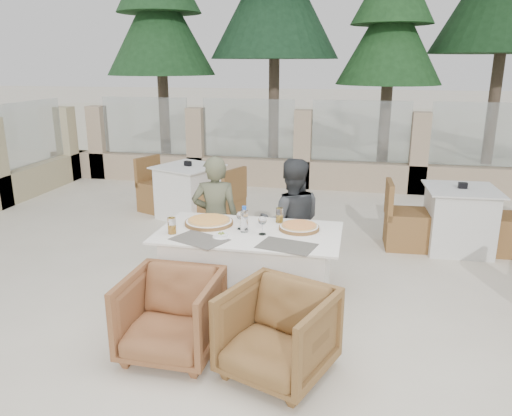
% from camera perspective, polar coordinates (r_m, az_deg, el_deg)
% --- Properties ---
extents(ground, '(80.00, 80.00, 0.00)m').
position_cam_1_polar(ground, '(4.73, -1.81, -11.41)').
color(ground, beige).
rests_on(ground, ground).
extents(sand_patch, '(30.00, 16.00, 0.01)m').
position_cam_1_polar(sand_patch, '(18.22, 8.71, 9.21)').
color(sand_patch, beige).
rests_on(sand_patch, ground).
extents(perimeter_wall_far, '(10.00, 0.34, 1.60)m').
position_cam_1_polar(perimeter_wall_far, '(9.03, 5.37, 7.33)').
color(perimeter_wall_far, tan).
rests_on(perimeter_wall_far, ground).
extents(pine_far_left, '(2.42, 2.42, 5.50)m').
position_cam_1_polar(pine_far_left, '(11.96, -10.87, 18.68)').
color(pine_far_left, '#1F4822').
rests_on(pine_far_left, ground).
extents(pine_mid_left, '(2.86, 2.86, 6.50)m').
position_cam_1_polar(pine_mid_left, '(11.78, 2.16, 21.42)').
color(pine_mid_left, '#193B21').
rests_on(pine_mid_left, ground).
extents(pine_centre, '(2.20, 2.20, 5.00)m').
position_cam_1_polar(pine_centre, '(11.28, 15.06, 17.31)').
color(pine_centre, '#214E23').
rests_on(pine_centre, ground).
extents(pine_mid_right, '(2.99, 2.99, 6.80)m').
position_cam_1_polar(pine_mid_right, '(12.25, 26.76, 20.31)').
color(pine_mid_right, '#17391B').
rests_on(pine_mid_right, ground).
extents(dining_table, '(1.60, 0.90, 0.77)m').
position_cam_1_polar(dining_table, '(4.52, -0.79, -7.32)').
color(dining_table, white).
rests_on(dining_table, ground).
extents(placemat_near_left, '(0.53, 0.45, 0.00)m').
position_cam_1_polar(placemat_near_left, '(4.21, -6.48, -3.60)').
color(placemat_near_left, '#605B52').
rests_on(placemat_near_left, dining_table).
extents(placemat_near_right, '(0.51, 0.40, 0.00)m').
position_cam_1_polar(placemat_near_right, '(4.05, 3.53, -4.34)').
color(placemat_near_right, '#57544B').
rests_on(placemat_near_right, dining_table).
extents(pizza_left, '(0.53, 0.53, 0.06)m').
position_cam_1_polar(pizza_left, '(4.59, -5.40, -1.51)').
color(pizza_left, orange).
rests_on(pizza_left, dining_table).
extents(pizza_right, '(0.38, 0.38, 0.05)m').
position_cam_1_polar(pizza_right, '(4.45, 4.95, -2.18)').
color(pizza_right, orange).
rests_on(pizza_right, dining_table).
extents(water_bottle, '(0.08, 0.08, 0.23)m').
position_cam_1_polar(water_bottle, '(4.34, -1.35, -1.28)').
color(water_bottle, '#AEC5E4').
rests_on(water_bottle, dining_table).
extents(wine_glass_centre, '(0.09, 0.09, 0.18)m').
position_cam_1_polar(wine_glass_centre, '(4.42, -1.75, -1.29)').
color(wine_glass_centre, white).
rests_on(wine_glass_centre, dining_table).
extents(wine_glass_near, '(0.08, 0.08, 0.18)m').
position_cam_1_polar(wine_glass_near, '(4.28, 0.73, -1.88)').
color(wine_glass_near, silver).
rests_on(wine_glass_near, dining_table).
extents(beer_glass_left, '(0.08, 0.08, 0.14)m').
position_cam_1_polar(beer_glass_left, '(4.37, -9.60, -2.01)').
color(beer_glass_left, orange).
rests_on(beer_glass_left, dining_table).
extents(beer_glass_right, '(0.07, 0.07, 0.14)m').
position_cam_1_polar(beer_glass_right, '(4.62, 2.70, -0.84)').
color(beer_glass_right, '#BF881B').
rests_on(beer_glass_right, dining_table).
extents(olive_dish, '(0.12, 0.12, 0.04)m').
position_cam_1_polar(olive_dish, '(4.24, -3.98, -3.09)').
color(olive_dish, white).
rests_on(olive_dish, dining_table).
extents(armchair_far_left, '(0.65, 0.66, 0.54)m').
position_cam_1_polar(armchair_far_left, '(5.38, -5.30, -4.73)').
color(armchair_far_left, olive).
rests_on(armchair_far_left, ground).
extents(armchair_far_right, '(0.80, 0.81, 0.61)m').
position_cam_1_polar(armchair_far_right, '(5.06, 3.91, -5.69)').
color(armchair_far_right, brown).
rests_on(armchair_far_right, ground).
extents(armchair_near_left, '(0.71, 0.73, 0.66)m').
position_cam_1_polar(armchair_near_left, '(3.97, -9.68, -12.02)').
color(armchair_near_left, brown).
rests_on(armchair_near_left, ground).
extents(armchair_near_right, '(0.92, 0.93, 0.66)m').
position_cam_1_polar(armchair_near_right, '(3.69, 2.48, -14.10)').
color(armchair_near_right, brown).
rests_on(armchair_near_right, ground).
extents(diner_left, '(0.53, 0.40, 1.32)m').
position_cam_1_polar(diner_left, '(5.11, -4.64, -1.29)').
color(diner_left, '#5A5D43').
rests_on(diner_left, ground).
extents(diner_right, '(0.73, 0.62, 1.31)m').
position_cam_1_polar(diner_right, '(4.98, 4.04, -1.77)').
color(diner_right, '#35383A').
rests_on(diner_right, ground).
extents(bg_table_a, '(1.83, 1.38, 0.77)m').
position_cam_1_polar(bg_table_a, '(7.33, -7.67, 1.84)').
color(bg_table_a, white).
rests_on(bg_table_a, ground).
extents(bg_table_b, '(1.67, 0.89, 0.77)m').
position_cam_1_polar(bg_table_b, '(6.47, 22.16, -1.22)').
color(bg_table_b, silver).
rests_on(bg_table_b, ground).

